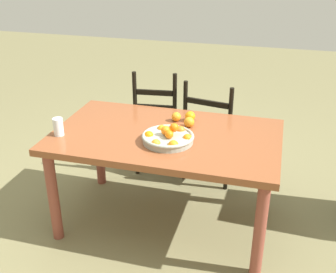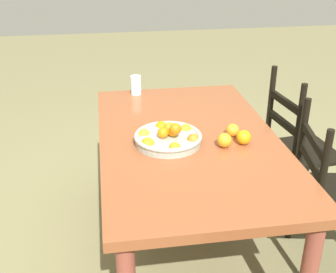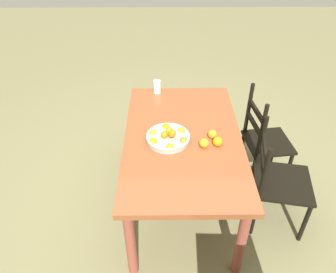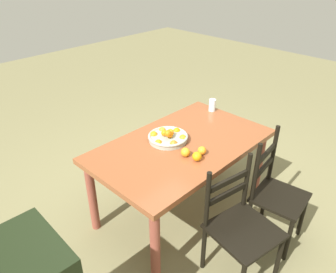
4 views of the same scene
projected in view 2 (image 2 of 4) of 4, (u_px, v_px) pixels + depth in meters
The scene contains 9 objects.
ground_plane at pixel (186, 249), 2.64m from camera, with size 12.00×12.00×0.00m, color olive.
dining_table at pixel (189, 153), 2.36m from camera, with size 1.58×0.94×0.75m.
chair_near_window at pixel (334, 196), 2.37m from camera, with size 0.53×0.53×0.93m.
chair_by_cabinet at pixel (297, 151), 2.82m from camera, with size 0.45×0.45×0.98m.
fruit_bowl at pixel (168, 137), 2.24m from camera, with size 0.35×0.35×0.13m.
orange_loose_0 at pixel (244, 137), 2.24m from camera, with size 0.08×0.08×0.08m, color orange.
orange_loose_1 at pixel (224, 140), 2.21m from camera, with size 0.08×0.08×0.08m, color orange.
orange_loose_2 at pixel (233, 130), 2.32m from camera, with size 0.07×0.07×0.07m, color orange.
drinking_glass at pixel (136, 85), 2.89m from camera, with size 0.07×0.07×0.13m, color silver.
Camera 2 is at (2.04, -0.43, 1.77)m, focal length 46.69 mm.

